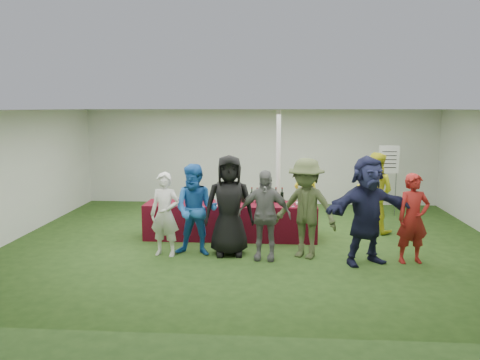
# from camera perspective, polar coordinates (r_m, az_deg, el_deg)

# --- Properties ---
(ground) EXTENTS (60.00, 60.00, 0.00)m
(ground) POSITION_cam_1_polar(r_m,az_deg,el_deg) (9.71, 1.68, -7.59)
(ground) COLOR #284719
(ground) RESTS_ON ground
(tent) EXTENTS (10.00, 10.00, 10.00)m
(tent) POSITION_cam_1_polar(r_m,az_deg,el_deg) (10.60, 4.68, 1.24)
(tent) COLOR white
(tent) RESTS_ON ground
(serving_table) EXTENTS (3.60, 0.80, 0.75)m
(serving_table) POSITION_cam_1_polar(r_m,az_deg,el_deg) (9.93, -1.16, -4.98)
(serving_table) COLOR maroon
(serving_table) RESTS_ON ground
(wine_bottles) EXTENTS (0.90, 0.15, 0.32)m
(wine_bottles) POSITION_cam_1_polar(r_m,az_deg,el_deg) (9.92, 2.87, -2.07)
(wine_bottles) COLOR black
(wine_bottles) RESTS_ON serving_table
(wine_glasses) EXTENTS (2.77, 0.11, 0.16)m
(wine_glasses) POSITION_cam_1_polar(r_m,az_deg,el_deg) (9.62, -3.51, -2.48)
(wine_glasses) COLOR silver
(wine_glasses) RESTS_ON serving_table
(water_bottle) EXTENTS (0.07, 0.07, 0.23)m
(water_bottle) POSITION_cam_1_polar(r_m,az_deg,el_deg) (9.90, -0.87, -2.18)
(water_bottle) COLOR silver
(water_bottle) RESTS_ON serving_table
(bar_towel) EXTENTS (0.25, 0.18, 0.03)m
(bar_towel) POSITION_cam_1_polar(r_m,az_deg,el_deg) (9.88, 7.57, -2.82)
(bar_towel) COLOR white
(bar_towel) RESTS_ON serving_table
(dump_bucket) EXTENTS (0.27, 0.27, 0.18)m
(dump_bucket) POSITION_cam_1_polar(r_m,az_deg,el_deg) (9.61, 8.41, -2.71)
(dump_bucket) COLOR slate
(dump_bucket) RESTS_ON serving_table
(wine_list_sign) EXTENTS (0.50, 0.03, 1.80)m
(wine_list_sign) POSITION_cam_1_polar(r_m,az_deg,el_deg) (12.38, 17.68, 1.77)
(wine_list_sign) COLOR slate
(wine_list_sign) RESTS_ON ground
(staff_pourer) EXTENTS (0.69, 0.59, 1.60)m
(staff_pourer) POSITION_cam_1_polar(r_m,az_deg,el_deg) (10.39, 8.05, -2.04)
(staff_pourer) COLOR yellow
(staff_pourer) RESTS_ON ground
(staff_back) EXTENTS (1.09, 1.04, 1.78)m
(staff_back) POSITION_cam_1_polar(r_m,az_deg,el_deg) (10.76, 16.06, -1.46)
(staff_back) COLOR gold
(staff_back) RESTS_ON ground
(customer_0) EXTENTS (0.64, 0.48, 1.57)m
(customer_0) POSITION_cam_1_polar(r_m,az_deg,el_deg) (8.80, -9.12, -4.15)
(customer_0) COLOR white
(customer_0) RESTS_ON ground
(customer_1) EXTENTS (0.89, 0.73, 1.72)m
(customer_1) POSITION_cam_1_polar(r_m,az_deg,el_deg) (8.75, -5.39, -3.66)
(customer_1) COLOR blue
(customer_1) RESTS_ON ground
(customer_2) EXTENTS (0.98, 0.69, 1.88)m
(customer_2) POSITION_cam_1_polar(r_m,az_deg,el_deg) (8.71, -1.34, -3.13)
(customer_2) COLOR black
(customer_2) RESTS_ON ground
(customer_3) EXTENTS (1.00, 0.51, 1.65)m
(customer_3) POSITION_cam_1_polar(r_m,az_deg,el_deg) (8.49, 2.98, -4.28)
(customer_3) COLOR slate
(customer_3) RESTS_ON ground
(customer_4) EXTENTS (1.37, 1.14, 1.84)m
(customer_4) POSITION_cam_1_polar(r_m,az_deg,el_deg) (8.63, 8.03, -3.45)
(customer_4) COLOR #45502C
(customer_4) RESTS_ON ground
(customer_5) EXTENTS (1.87, 1.23, 1.93)m
(customer_5) POSITION_cam_1_polar(r_m,az_deg,el_deg) (8.50, 15.21, -3.59)
(customer_5) COLOR #1B1D3E
(customer_5) RESTS_ON ground
(customer_6) EXTENTS (0.65, 0.48, 1.61)m
(customer_6) POSITION_cam_1_polar(r_m,az_deg,el_deg) (8.83, 20.34, -4.43)
(customer_6) COLOR maroon
(customer_6) RESTS_ON ground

